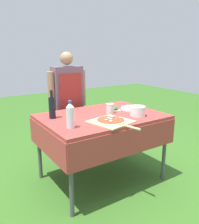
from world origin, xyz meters
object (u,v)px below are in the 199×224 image
Objects in this scene: sauce_jar at (110,109)px; plate_stack at (132,108)px; oil_bottle at (52,107)px; mixing_tub at (138,111)px; pizza_on_peel at (111,121)px; water_bottle at (70,115)px; herb_container at (113,108)px; person_cook at (68,98)px; prep_table at (102,122)px.

plate_stack is at bearing -0.77° from sauce_jar.
mixing_tub is at bearing -27.61° from oil_bottle.
mixing_tub reaches higher than pizza_on_peel.
oil_bottle is at bearing 121.15° from pizza_on_peel.
water_bottle reaches higher than sauce_jar.
person_cook is at bearing 117.66° from herb_container.
pizza_on_peel is at bearing -9.01° from water_bottle.
herb_container is 0.16m from sauce_jar.
mixing_tub is at bearing -55.05° from sauce_jar.
prep_table is 0.29m from herb_container.
pizza_on_peel is 0.37m from sauce_jar.
person_cook reaches higher than prep_table.
oil_bottle is (-0.45, -0.54, 0.04)m from person_cook.
prep_table is 0.47m from plate_stack.
person_cook reaches higher than mixing_tub.
oil_bottle is 1.59× the size of herb_container.
plate_stack is at bearing 60.93° from mixing_tub.
oil_bottle is 1.11× the size of plate_stack.
water_bottle is at bearing -159.70° from sauce_jar.
plate_stack is (0.46, 0.01, 0.09)m from prep_table.
herb_container is (0.75, 0.33, -0.10)m from water_bottle.
water_bottle is 1.37× the size of herb_container.
herb_container is 0.70× the size of plate_stack.
herb_container is (0.77, -0.07, -0.10)m from oil_bottle.
person_cook is 1.01m from pizza_on_peel.
person_cook is at bearing 111.60° from mixing_tub.
water_bottle is at bearing 177.69° from mixing_tub.
person_cook is at bearing 50.05° from oil_bottle.
oil_bottle is 2.76× the size of sauce_jar.
sauce_jar reaches higher than plate_stack.
water_bottle is at bearing -156.60° from prep_table.
sauce_jar is at bearing 124.95° from mixing_tub.
oil_bottle reaches higher than mixing_tub.
water_bottle is at bearing -156.12° from herb_container.
person_cook is 1.04m from water_bottle.
pizza_on_peel reaches higher than prep_table.
plate_stack is at bearing 124.16° from person_cook.
mixing_tub is 0.30m from plate_stack.
herb_container is at bearing 154.09° from plate_stack.
pizza_on_peel is 0.66m from oil_bottle.
prep_table is 4.40× the size of oil_bottle.
herb_container is 1.73× the size of sauce_jar.
pizza_on_peel is (-0.01, -1.01, -0.07)m from person_cook.
herb_container is 1.16× the size of mixing_tub.
oil_bottle is 0.78m from herb_container.
water_bottle is at bearing -87.90° from oil_bottle.
pizza_on_peel is at bearing -150.98° from plate_stack.
person_cook reaches higher than herb_container.
herb_container reaches higher than plate_stack.
prep_table is at bearing 141.84° from mixing_tub.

